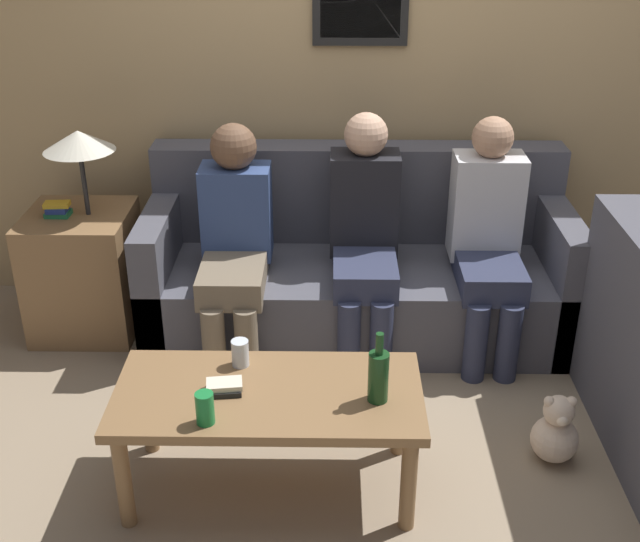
{
  "coord_description": "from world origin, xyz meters",
  "views": [
    {
      "loc": [
        -0.14,
        -3.25,
        2.2
      ],
      "look_at": [
        -0.19,
        -0.16,
        0.65
      ],
      "focal_mm": 45.0,
      "sensor_mm": 36.0,
      "label": 1
    }
  ],
  "objects": [
    {
      "name": "person_left",
      "position": [
        -0.61,
        0.29,
        0.61
      ],
      "size": [
        0.34,
        0.65,
        1.13
      ],
      "color": "#756651",
      "rests_on": "ground_plane"
    },
    {
      "name": "ground_plane",
      "position": [
        0.0,
        0.0,
        0.0
      ],
      "size": [
        16.0,
        16.0,
        0.0
      ],
      "primitive_type": "plane",
      "color": "gray"
    },
    {
      "name": "drinking_glass",
      "position": [
        -0.49,
        -0.6,
        0.51
      ],
      "size": [
        0.07,
        0.07,
        0.11
      ],
      "color": "silver",
      "rests_on": "coffee_table"
    },
    {
      "name": "wall_back",
      "position": [
        0.0,
        0.94,
        1.3
      ],
      "size": [
        9.0,
        0.08,
        2.6
      ],
      "color": "tan",
      "rests_on": "ground_plane"
    },
    {
      "name": "side_table_with_lamp",
      "position": [
        -1.42,
        0.46,
        0.37
      ],
      "size": [
        0.52,
        0.52,
        1.08
      ],
      "color": "olive",
      "rests_on": "ground_plane"
    },
    {
      "name": "book_stack",
      "position": [
        -0.53,
        -0.78,
        0.47
      ],
      "size": [
        0.14,
        0.11,
        0.04
      ],
      "color": "black",
      "rests_on": "coffee_table"
    },
    {
      "name": "couch_main",
      "position": [
        0.0,
        0.51,
        0.31
      ],
      "size": [
        2.15,
        0.83,
        0.92
      ],
      "color": "#4C4C56",
      "rests_on": "ground_plane"
    },
    {
      "name": "person_right",
      "position": [
        0.62,
        0.33,
        0.62
      ],
      "size": [
        0.34,
        0.61,
        1.16
      ],
      "color": "#2D334C",
      "rests_on": "ground_plane"
    },
    {
      "name": "wine_bottle",
      "position": [
        0.04,
        -0.82,
        0.56
      ],
      "size": [
        0.08,
        0.08,
        0.28
      ],
      "color": "#19421E",
      "rests_on": "coffee_table"
    },
    {
      "name": "soda_can",
      "position": [
        -0.58,
        -0.97,
        0.51
      ],
      "size": [
        0.07,
        0.07,
        0.12
      ],
      "color": "#197A38",
      "rests_on": "coffee_table"
    },
    {
      "name": "coffee_table",
      "position": [
        -0.37,
        -0.77,
        0.39
      ],
      "size": [
        1.16,
        0.55,
        0.45
      ],
      "color": "olive",
      "rests_on": "ground_plane"
    },
    {
      "name": "person_middle",
      "position": [
        0.03,
        0.36,
        0.62
      ],
      "size": [
        0.34,
        0.63,
        1.17
      ],
      "color": "#2D334C",
      "rests_on": "ground_plane"
    },
    {
      "name": "teddy_bear",
      "position": [
        0.79,
        -0.59,
        0.13
      ],
      "size": [
        0.2,
        0.2,
        0.31
      ],
      "color": "beige",
      "rests_on": "ground_plane"
    }
  ]
}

